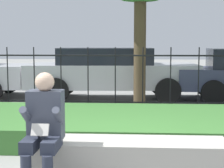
# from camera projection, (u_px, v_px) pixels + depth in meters

# --- Properties ---
(stone_bench) EXTENTS (2.28, 0.57, 0.43)m
(stone_bench) POSITION_uv_depth(u_px,v_px,m) (128.00, 161.00, 4.32)
(stone_bench) COLOR #ADA89E
(stone_bench) RESTS_ON ground_plane
(person_seated_reader) EXTENTS (0.42, 0.73, 1.23)m
(person_seated_reader) POSITION_uv_depth(u_px,v_px,m) (44.00, 125.00, 4.01)
(person_seated_reader) COLOR black
(person_seated_reader) RESTS_ON ground_plane
(grass_berm) EXTENTS (10.06, 2.41, 0.35)m
(grass_berm) POSITION_uv_depth(u_px,v_px,m) (127.00, 125.00, 6.21)
(grass_berm) COLOR #3D7533
(grass_berm) RESTS_ON ground_plane
(iron_fence) EXTENTS (8.06, 0.03, 1.45)m
(iron_fence) POSITION_uv_depth(u_px,v_px,m) (129.00, 80.00, 7.84)
(iron_fence) COLOR black
(iron_fence) RESTS_ON ground_plane
(car_parked_center) EXTENTS (4.63, 1.98, 1.40)m
(car_parked_center) POSITION_uv_depth(u_px,v_px,m) (111.00, 71.00, 10.21)
(car_parked_center) COLOR #B7B7BC
(car_parked_center) RESTS_ON ground_plane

